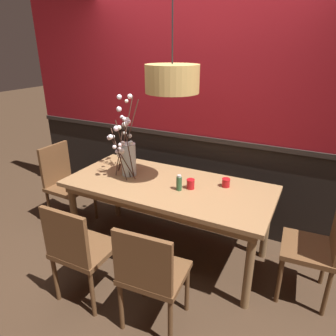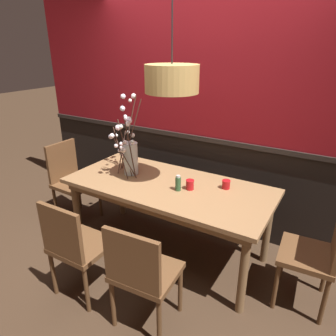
# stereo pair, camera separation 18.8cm
# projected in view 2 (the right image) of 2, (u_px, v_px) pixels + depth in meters

# --- Properties ---
(ground_plane) EXTENTS (24.00, 24.00, 0.00)m
(ground_plane) POSITION_uv_depth(u_px,v_px,m) (168.00, 251.00, 3.22)
(ground_plane) COLOR #422D1E
(back_wall) EXTENTS (4.57, 0.14, 2.88)m
(back_wall) POSITION_uv_depth(u_px,v_px,m) (204.00, 103.00, 3.28)
(back_wall) COLOR black
(back_wall) RESTS_ON ground
(dining_table) EXTENTS (1.98, 0.91, 0.78)m
(dining_table) POSITION_uv_depth(u_px,v_px,m) (168.00, 192.00, 2.96)
(dining_table) COLOR #997047
(dining_table) RESTS_ON ground
(chair_near_side_left) EXTENTS (0.45, 0.43, 0.91)m
(chair_near_side_left) POSITION_uv_depth(u_px,v_px,m) (75.00, 244.00, 2.48)
(chair_near_side_left) COLOR brown
(chair_near_side_left) RESTS_ON ground
(chair_far_side_right) EXTENTS (0.46, 0.43, 0.99)m
(chair_far_side_right) POSITION_uv_depth(u_px,v_px,m) (229.00, 181.00, 3.53)
(chair_far_side_right) COLOR brown
(chair_far_side_right) RESTS_ON ground
(chair_head_west_end) EXTENTS (0.45, 0.44, 0.95)m
(chair_head_west_end) POSITION_uv_depth(u_px,v_px,m) (71.00, 178.00, 3.67)
(chair_head_west_end) COLOR brown
(chair_head_west_end) RESTS_ON ground
(chair_head_east_end) EXTENTS (0.44, 0.47, 0.97)m
(chair_head_east_end) POSITION_uv_depth(u_px,v_px,m) (319.00, 249.00, 2.38)
(chair_head_east_end) COLOR brown
(chair_head_east_end) RESTS_ON ground
(chair_near_side_right) EXTENTS (0.49, 0.45, 0.90)m
(chair_near_side_right) POSITION_uv_depth(u_px,v_px,m) (141.00, 272.00, 2.19)
(chair_near_side_right) COLOR brown
(chair_near_side_right) RESTS_ON ground
(vase_with_blossoms) EXTENTS (0.33, 0.46, 0.78)m
(vase_with_blossoms) POSITION_uv_depth(u_px,v_px,m) (129.00, 153.00, 3.09)
(vase_with_blossoms) COLOR silver
(vase_with_blossoms) RESTS_ON dining_table
(candle_holder_nearer_center) EXTENTS (0.08, 0.08, 0.09)m
(candle_holder_nearer_center) POSITION_uv_depth(u_px,v_px,m) (190.00, 185.00, 2.81)
(candle_holder_nearer_center) COLOR red
(candle_holder_nearer_center) RESTS_ON dining_table
(candle_holder_nearer_edge) EXTENTS (0.08, 0.08, 0.08)m
(candle_holder_nearer_edge) POSITION_uv_depth(u_px,v_px,m) (226.00, 184.00, 2.82)
(candle_holder_nearer_edge) COLOR red
(candle_holder_nearer_edge) RESTS_ON dining_table
(condiment_bottle) EXTENTS (0.05, 0.05, 0.15)m
(condiment_bottle) POSITION_uv_depth(u_px,v_px,m) (178.00, 183.00, 2.78)
(condiment_bottle) COLOR #2D5633
(condiment_bottle) RESTS_ON dining_table
(pendant_lamp) EXTENTS (0.45, 0.45, 1.23)m
(pendant_lamp) POSITION_uv_depth(u_px,v_px,m) (172.00, 79.00, 2.53)
(pendant_lamp) COLOR tan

